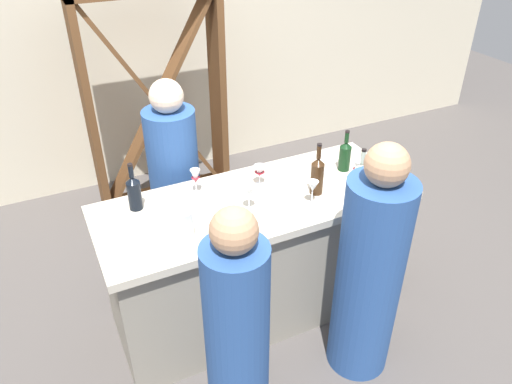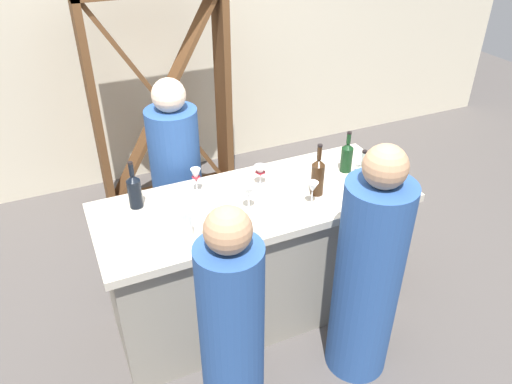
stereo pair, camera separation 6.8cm
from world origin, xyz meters
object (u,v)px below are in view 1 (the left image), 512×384
Objects in this scene: wine_bottle_second_left_amber_brown at (317,175)px; wine_glass_far_left at (249,193)px; wine_glass_near_right at (358,168)px; wine_glass_far_center at (260,172)px; water_pitcher at (184,225)px; person_right_guest at (176,190)px; wine_bottle_leftmost_near_black at (134,192)px; person_left_guest at (369,275)px; wine_glass_near_center at (313,187)px; person_center_guest at (237,344)px; wine_glass_near_left at (222,223)px; wine_rack at (157,104)px; wine_glass_far_right at (196,178)px; wine_bottle_second_right_dark_green at (345,155)px; wine_bottle_center_clear_pale at (360,179)px.

wine_glass_far_left is (-0.45, 0.01, -0.01)m from wine_bottle_second_left_amber_brown.
wine_glass_far_center is (-0.56, 0.25, -0.02)m from wine_glass_near_right.
wine_glass_near_right is 1.15m from water_pitcher.
wine_bottle_leftmost_near_black is at bearing -42.47° from person_right_guest.
person_left_guest is at bearing -69.34° from wine_glass_far_center.
wine_bottle_leftmost_near_black is at bearing 156.70° from wine_glass_near_center.
wine_glass_near_left is at bearing -32.45° from person_center_guest.
wine_glass_far_right is (-0.17, -1.44, 0.09)m from wine_rack.
wine_rack is 11.28× the size of wine_glass_far_right.
wine_glass_near_right is at bearing 3.73° from water_pitcher.
wine_bottle_second_right_dark_green reaches higher than wine_glass_near_right.
wine_bottle_center_clear_pale reaches higher than wine_glass_near_left.
wine_bottle_second_left_amber_brown is 1.84× the size of water_pitcher.
wine_glass_near_left is at bearing -170.19° from wine_glass_near_center.
wine_glass_near_left is at bearing -163.88° from wine_bottle_second_left_amber_brown.
wine_bottle_leftmost_near_black is 1.32m from wine_bottle_center_clear_pale.
wine_glass_far_right is (0.04, 0.51, -0.01)m from wine_glass_near_left.
wine_glass_far_left is at bearing 51.90° from person_left_guest.
wine_glass_far_right is 0.91× the size of water_pitcher.
person_center_guest is (-1.14, -0.83, -0.34)m from wine_bottle_second_right_dark_green.
wine_glass_near_center is at bearing -168.06° from wine_glass_near_right.
wine_glass_far_right is at bearing 152.73° from wine_bottle_center_clear_pale.
wine_glass_far_center is at bearing 28.51° from water_pitcher.
wine_glass_near_right is at bearing -13.89° from wine_bottle_leftmost_near_black.
wine_glass_near_center is at bearing 171.63° from wine_bottle_center_clear_pale.
person_left_guest is (0.68, -0.86, -0.34)m from wine_glass_far_right.
wine_glass_far_right is at bearing 125.06° from wine_glass_far_left.
wine_glass_far_right is 1.05m from person_center_guest.
wine_bottle_center_clear_pale is 0.57m from person_left_guest.
wine_rack is 1.45m from wine_glass_far_right.
wine_glass_near_left is at bearing -140.33° from wine_glass_far_left.
wine_glass_near_left is 0.62m from wine_glass_near_center.
wine_bottle_second_left_amber_brown is 2.03× the size of wine_glass_far_left.
wine_bottle_leftmost_near_black is at bearing 174.25° from wine_glass_far_center.
wine_glass_far_left is 0.84m from person_right_guest.
wine_bottle_center_clear_pale reaches higher than wine_bottle_leftmost_near_black.
wine_bottle_center_clear_pale reaches higher than wine_glass_far_left.
wine_glass_far_right is (-0.57, 0.40, -0.00)m from wine_glass_near_center.
person_left_guest is at bearing -25.76° from wine_glass_near_left.
water_pitcher is at bearing -16.30° from person_right_guest.
wine_rack is 1.87m from water_pitcher.
wine_bottle_second_right_dark_green is 1.79× the size of wine_glass_near_center.
wine_glass_far_right is (-0.87, 0.45, -0.01)m from wine_bottle_center_clear_pale.
person_right_guest is (-0.58, 0.84, -0.34)m from wine_glass_near_center.
person_center_guest reaches higher than wine_bottle_leftmost_near_black.
person_center_guest is at bearing -119.31° from wine_glass_far_left.
wine_bottle_center_clear_pale is 0.22× the size of person_center_guest.
wine_glass_far_center is at bearing 173.37° from wine_bottle_second_right_dark_green.
person_center_guest is at bearing -143.80° from wine_bottle_second_right_dark_green.
wine_glass_far_center is 0.68m from water_pitcher.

